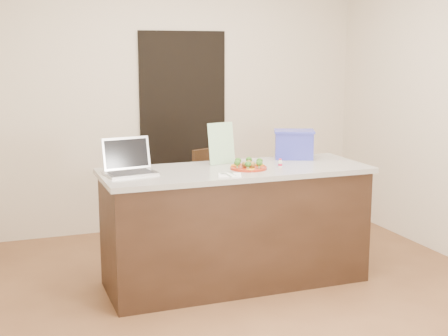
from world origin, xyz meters
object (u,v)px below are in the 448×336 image
object	(u,v)px
island	(236,226)
yogurt_bottle	(280,164)
laptop	(128,164)
plate	(248,168)
blue_box	(294,144)
chair	(215,194)
napkin	(230,175)

from	to	relation	value
island	yogurt_bottle	distance (m)	0.60
island	yogurt_bottle	bearing A→B (deg)	-14.86
laptop	plate	bearing A→B (deg)	-18.60
blue_box	chair	bearing A→B (deg)	154.16
yogurt_bottle	blue_box	distance (m)	0.45
laptop	blue_box	size ratio (longest dim) A/B	0.99
island	blue_box	xyz separation A→B (m)	(0.62, 0.25, 0.58)
laptop	blue_box	xyz separation A→B (m)	(1.43, 0.15, 0.05)
napkin	plate	bearing A→B (deg)	40.46
yogurt_bottle	blue_box	xyz separation A→B (m)	(0.28, 0.33, 0.09)
laptop	blue_box	world-z (taller)	laptop
laptop	chair	xyz separation A→B (m)	(0.93, 0.72, -0.46)
island	chair	size ratio (longest dim) A/B	2.21
blue_box	laptop	bearing A→B (deg)	-150.81
island	napkin	size ratio (longest dim) A/B	12.63
island	napkin	world-z (taller)	napkin
plate	chair	world-z (taller)	plate
yogurt_bottle	laptop	xyz separation A→B (m)	(-1.14, 0.19, 0.04)
laptop	chair	world-z (taller)	laptop
yogurt_bottle	blue_box	size ratio (longest dim) A/B	0.17
plate	yogurt_bottle	bearing A→B (deg)	-5.12
plate	blue_box	size ratio (longest dim) A/B	0.71
plate	napkin	bearing A→B (deg)	-139.54
plate	island	bearing A→B (deg)	139.83
laptop	blue_box	bearing A→B (deg)	-2.15
yogurt_bottle	blue_box	world-z (taller)	blue_box
chair	yogurt_bottle	bearing A→B (deg)	-98.47
plate	napkin	xyz separation A→B (m)	(-0.23, -0.19, -0.01)
yogurt_bottle	island	bearing A→B (deg)	165.14
island	laptop	size ratio (longest dim) A/B	5.26
island	chair	distance (m)	0.83
plate	blue_box	distance (m)	0.63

